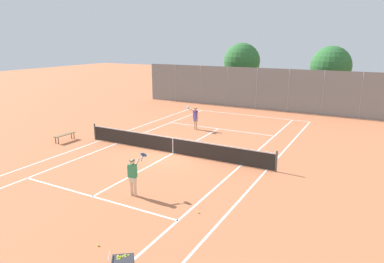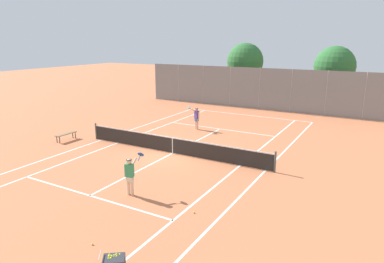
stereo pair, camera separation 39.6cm
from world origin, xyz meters
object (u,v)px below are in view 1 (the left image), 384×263
at_px(loose_tennis_ball_0, 98,245).
at_px(tree_behind_left, 241,62).
at_px(loose_tennis_ball_1, 198,212).
at_px(courtside_bench, 65,135).
at_px(player_near_side, 133,175).
at_px(tree_behind_right, 330,67).
at_px(loose_tennis_ball_3, 152,127).
at_px(tennis_net, 173,145).
at_px(player_far_left, 195,117).

distance_m(loose_tennis_ball_0, tree_behind_left, 28.01).
xyz_separation_m(loose_tennis_ball_1, courtside_bench, (-11.93, 4.36, 0.38)).
height_order(player_near_side, tree_behind_left, tree_behind_left).
bearing_deg(tree_behind_right, courtside_bench, -123.30).
bearing_deg(courtside_bench, loose_tennis_ball_1, -20.06).
bearing_deg(loose_tennis_ball_3, loose_tennis_ball_0, -61.60).
distance_m(loose_tennis_ball_0, loose_tennis_ball_1, 3.84).
xyz_separation_m(loose_tennis_ball_0, loose_tennis_ball_3, (-7.18, 13.27, 0.00)).
distance_m(tennis_net, player_far_left, 5.63).
distance_m(player_near_side, courtside_bench, 9.84).
bearing_deg(tree_behind_right, tree_behind_left, -175.77).
height_order(tennis_net, tree_behind_right, tree_behind_right).
distance_m(player_far_left, loose_tennis_ball_1, 12.53).
height_order(loose_tennis_ball_0, tree_behind_right, tree_behind_right).
relative_size(tennis_net, courtside_bench, 8.00).
relative_size(loose_tennis_ball_1, loose_tennis_ball_3, 1.00).
height_order(loose_tennis_ball_1, tree_behind_right, tree_behind_right).
distance_m(player_near_side, loose_tennis_ball_0, 3.81).
distance_m(loose_tennis_ball_1, tree_behind_right, 24.70).
height_order(player_far_left, tree_behind_left, tree_behind_left).
height_order(tennis_net, loose_tennis_ball_1, tennis_net).
bearing_deg(loose_tennis_ball_1, player_far_left, 118.43).
relative_size(loose_tennis_ball_3, courtside_bench, 0.04).
relative_size(loose_tennis_ball_1, tree_behind_left, 0.01).
bearing_deg(player_far_left, tree_behind_right, 61.81).
bearing_deg(loose_tennis_ball_1, courtside_bench, 159.94).
xyz_separation_m(loose_tennis_ball_0, tree_behind_right, (3.03, 27.78, 3.79)).
height_order(tennis_net, loose_tennis_ball_0, tennis_net).
distance_m(tennis_net, tree_behind_left, 18.76).
xyz_separation_m(player_near_side, courtside_bench, (-8.84, 4.28, -0.52)).
bearing_deg(tree_behind_left, loose_tennis_ball_0, -78.37).
distance_m(loose_tennis_ball_1, tree_behind_left, 25.20).
xyz_separation_m(player_far_left, courtside_bench, (-5.98, -6.63, -0.52)).
bearing_deg(loose_tennis_ball_3, courtside_bench, -118.13).
bearing_deg(player_near_side, tree_behind_right, 79.93).
height_order(player_near_side, loose_tennis_ball_3, player_near_side).
relative_size(player_far_left, loose_tennis_ball_1, 26.88).
bearing_deg(loose_tennis_ball_3, tennis_net, -44.11).
height_order(tennis_net, player_far_left, player_far_left).
bearing_deg(loose_tennis_ball_0, courtside_bench, 142.57).
relative_size(tennis_net, loose_tennis_ball_0, 181.82).
distance_m(loose_tennis_ball_0, loose_tennis_ball_3, 15.09).
relative_size(courtside_bench, tree_behind_right, 0.26).
xyz_separation_m(courtside_bench, tree_behind_left, (4.54, 19.39, 3.70)).
height_order(player_near_side, player_far_left, same).
height_order(player_near_side, courtside_bench, player_near_side).
bearing_deg(tree_behind_right, loose_tennis_ball_0, -96.22).
bearing_deg(player_near_side, loose_tennis_ball_3, 121.00).
bearing_deg(tennis_net, player_far_left, 104.75).
bearing_deg(tree_behind_left, tennis_net, -81.04).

